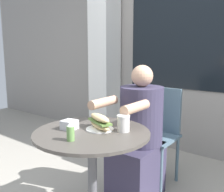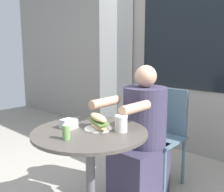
{
  "view_description": "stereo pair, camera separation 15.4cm",
  "coord_description": "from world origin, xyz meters",
  "px_view_note": "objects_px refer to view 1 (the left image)",
  "views": [
    {
      "loc": [
        1.09,
        -1.18,
        1.22
      ],
      "look_at": [
        0.0,
        0.21,
        0.9
      ],
      "focal_mm": 42.0,
      "sensor_mm": 36.0,
      "label": 1
    },
    {
      "loc": [
        1.21,
        -1.08,
        1.22
      ],
      "look_at": [
        0.0,
        0.21,
        0.9
      ],
      "focal_mm": 42.0,
      "sensor_mm": 36.0,
      "label": 2
    }
  ],
  "objects_px": {
    "drink_cup": "(123,123)",
    "condiment_bottle": "(70,132)",
    "diner_chair": "(158,126)",
    "sandwich_on_plate": "(100,123)",
    "cafe_table": "(92,158)",
    "seated_diner": "(138,142)"
  },
  "relations": [
    {
      "from": "cafe_table",
      "to": "seated_diner",
      "type": "distance_m",
      "value": 0.56
    },
    {
      "from": "diner_chair",
      "to": "condiment_bottle",
      "type": "distance_m",
      "value": 1.14
    },
    {
      "from": "diner_chair",
      "to": "sandwich_on_plate",
      "type": "relative_size",
      "value": 3.67
    },
    {
      "from": "sandwich_on_plate",
      "to": "condiment_bottle",
      "type": "height_order",
      "value": "condiment_bottle"
    },
    {
      "from": "cafe_table",
      "to": "drink_cup",
      "type": "xyz_separation_m",
      "value": [
        0.16,
        0.13,
        0.24
      ]
    },
    {
      "from": "cafe_table",
      "to": "condiment_bottle",
      "type": "distance_m",
      "value": 0.31
    },
    {
      "from": "seated_diner",
      "to": "sandwich_on_plate",
      "type": "distance_m",
      "value": 0.57
    },
    {
      "from": "condiment_bottle",
      "to": "sandwich_on_plate",
      "type": "bearing_deg",
      "value": 91.29
    },
    {
      "from": "cafe_table",
      "to": "sandwich_on_plate",
      "type": "relative_size",
      "value": 3.14
    },
    {
      "from": "seated_diner",
      "to": "drink_cup",
      "type": "relative_size",
      "value": 10.48
    },
    {
      "from": "cafe_table",
      "to": "seated_diner",
      "type": "xyz_separation_m",
      "value": [
        -0.0,
        0.56,
        -0.05
      ]
    },
    {
      "from": "drink_cup",
      "to": "condiment_bottle",
      "type": "xyz_separation_m",
      "value": [
        -0.14,
        -0.33,
        0.0
      ]
    },
    {
      "from": "diner_chair",
      "to": "seated_diner",
      "type": "xyz_separation_m",
      "value": [
        0.0,
        -0.35,
        -0.05
      ]
    },
    {
      "from": "cafe_table",
      "to": "condiment_bottle",
      "type": "xyz_separation_m",
      "value": [
        0.02,
        -0.2,
        0.24
      ]
    },
    {
      "from": "seated_diner",
      "to": "condiment_bottle",
      "type": "height_order",
      "value": "seated_diner"
    },
    {
      "from": "seated_diner",
      "to": "sandwich_on_plate",
      "type": "bearing_deg",
      "value": 90.96
    },
    {
      "from": "diner_chair",
      "to": "sandwich_on_plate",
      "type": "distance_m",
      "value": 0.88
    },
    {
      "from": "cafe_table",
      "to": "sandwich_on_plate",
      "type": "xyz_separation_m",
      "value": [
        0.02,
        0.06,
        0.23
      ]
    },
    {
      "from": "cafe_table",
      "to": "condiment_bottle",
      "type": "bearing_deg",
      "value": -83.63
    },
    {
      "from": "drink_cup",
      "to": "condiment_bottle",
      "type": "relative_size",
      "value": 0.94
    },
    {
      "from": "sandwich_on_plate",
      "to": "condiment_bottle",
      "type": "relative_size",
      "value": 2.13
    },
    {
      "from": "cafe_table",
      "to": "seated_diner",
      "type": "height_order",
      "value": "seated_diner"
    }
  ]
}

